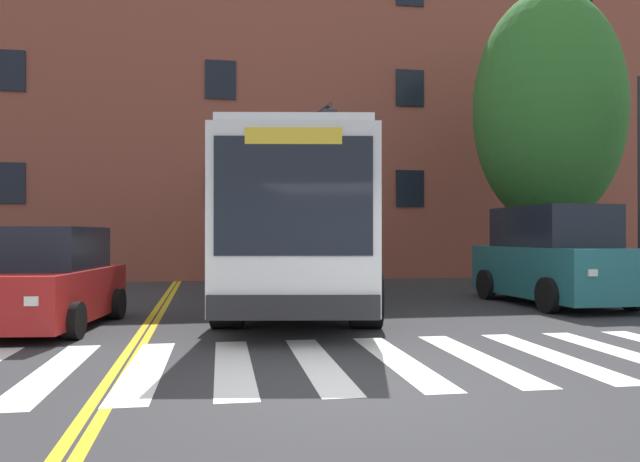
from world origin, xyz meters
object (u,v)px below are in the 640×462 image
object	(u,v)px
traffic_light_overhead	(309,167)
street_tree_curbside_large	(549,110)
car_red_near_lane	(49,282)
car_teal_far_lane	(553,258)
city_bus	(300,225)

from	to	relation	value
traffic_light_overhead	street_tree_curbside_large	size ratio (longest dim) A/B	0.55
car_red_near_lane	street_tree_curbside_large	xyz separation A→B (m)	(13.16, 5.95, 4.71)
car_red_near_lane	street_tree_curbside_large	distance (m)	15.19
car_teal_far_lane	traffic_light_overhead	xyz separation A→B (m)	(-5.47, 2.43, 2.33)
city_bus	traffic_light_overhead	world-z (taller)	traffic_light_overhead
car_red_near_lane	street_tree_curbside_large	size ratio (longest dim) A/B	0.45
car_red_near_lane	street_tree_curbside_large	bearing A→B (deg)	24.35
car_teal_far_lane	street_tree_curbside_large	bearing A→B (deg)	60.58
city_bus	street_tree_curbside_large	size ratio (longest dim) A/B	1.25
traffic_light_overhead	street_tree_curbside_large	bearing A→B (deg)	12.00
traffic_light_overhead	street_tree_curbside_large	world-z (taller)	street_tree_curbside_large
city_bus	car_teal_far_lane	distance (m)	6.05
street_tree_curbside_large	car_teal_far_lane	bearing A→B (deg)	-119.42
car_teal_far_lane	traffic_light_overhead	bearing A→B (deg)	156.06
car_red_near_lane	car_teal_far_lane	xyz separation A→B (m)	(10.85, 1.87, 0.27)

